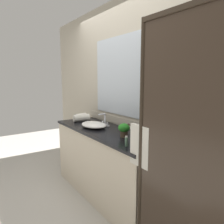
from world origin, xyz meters
TOP-DOWN VIEW (x-y plane):
  - ground_plane at (0.00, 0.00)m, footprint 8.00×8.00m
  - wall_back_with_mirror at (0.00, 0.34)m, footprint 4.40×0.06m
  - vanity_cabinet at (0.00, 0.01)m, footprint 1.80×0.58m
  - shower_enclosure at (1.27, -0.19)m, footprint 1.20×0.59m
  - sink_basin at (-0.20, -0.05)m, footprint 0.41×0.30m
  - faucet at (-0.20, 0.12)m, footprint 0.17×0.13m
  - potted_plant at (0.39, -0.01)m, footprint 0.13×0.13m
  - amenity_bottle_lotion at (0.63, 0.19)m, footprint 0.02×0.02m
  - amenity_bottle_shampoo at (0.66, -0.19)m, footprint 0.03×0.03m
  - rolled_towel_near_edge at (-0.76, 0.04)m, footprint 0.14×0.20m
  - rolled_towel_middle at (-0.65, -0.01)m, footprint 0.14×0.26m

SIDE VIEW (x-z plane):
  - ground_plane at x=0.00m, z-range 0.00..0.00m
  - vanity_cabinet at x=0.00m, z-range 0.00..0.90m
  - sink_basin at x=-0.20m, z-range 0.90..0.97m
  - amenity_bottle_shampoo at x=0.66m, z-range 0.90..1.00m
  - amenity_bottle_lotion at x=0.63m, z-range 0.90..1.00m
  - rolled_towel_near_edge at x=-0.76m, z-range 0.90..1.00m
  - rolled_towel_middle at x=-0.65m, z-range 0.90..1.01m
  - faucet at x=-0.20m, z-range 0.87..1.04m
  - potted_plant at x=0.39m, z-range 0.91..1.06m
  - shower_enclosure at x=1.27m, z-range 0.03..2.03m
  - wall_back_with_mirror at x=0.00m, z-range 0.01..2.61m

